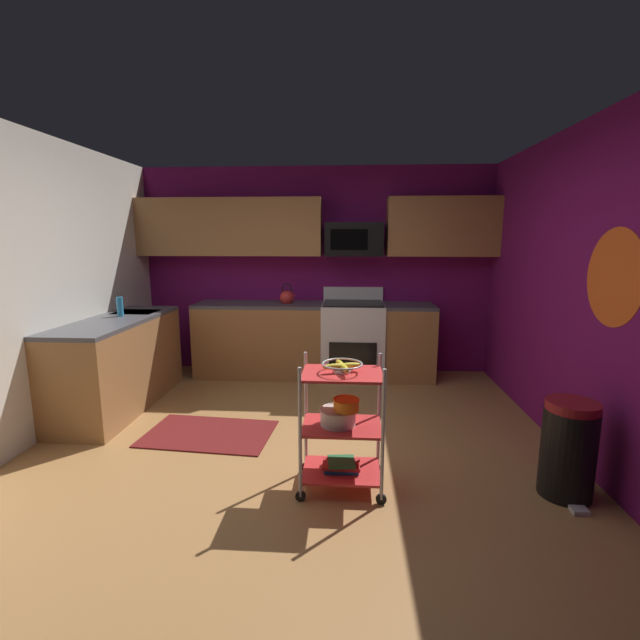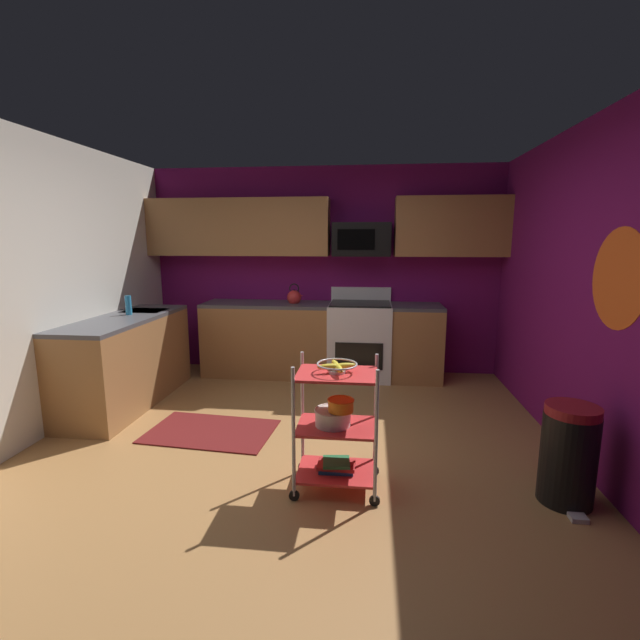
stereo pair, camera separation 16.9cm
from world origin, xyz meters
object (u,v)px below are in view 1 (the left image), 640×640
(microwave, at_px, (354,240))
(rolling_cart, at_px, (342,426))
(kettle, at_px, (287,297))
(trash_can, at_px, (568,449))
(mixing_bowl_small, at_px, (346,404))
(book_stack, at_px, (341,465))
(fruit_bowl, at_px, (342,366))
(oven_range, at_px, (353,339))
(dish_soap_bottle, at_px, (120,307))
(mixing_bowl_large, at_px, (338,416))

(microwave, xyz_separation_m, rolling_cart, (-0.09, -2.68, -1.25))
(kettle, distance_m, trash_can, 3.47)
(rolling_cart, xyz_separation_m, trash_can, (1.51, 0.01, -0.12))
(mixing_bowl_small, height_order, book_stack, mixing_bowl_small)
(microwave, bearing_deg, fruit_bowl, -91.94)
(oven_range, height_order, dish_soap_bottle, dish_soap_bottle)
(mixing_bowl_small, xyz_separation_m, dish_soap_bottle, (-2.34, 1.56, 0.40))
(mixing_bowl_small, bearing_deg, microwave, 88.70)
(rolling_cart, xyz_separation_m, book_stack, (0.00, -0.00, -0.29))
(rolling_cart, distance_m, dish_soap_bottle, 2.83)
(fruit_bowl, xyz_separation_m, kettle, (-0.73, 2.57, 0.12))
(mixing_bowl_large, bearing_deg, microwave, 87.51)
(book_stack, bearing_deg, rolling_cart, 161.57)
(fruit_bowl, relative_size, kettle, 1.03)
(oven_range, height_order, mixing_bowl_large, oven_range)
(microwave, bearing_deg, rolling_cart, -91.94)
(microwave, xyz_separation_m, mixing_bowl_large, (-0.12, -2.68, -1.18))
(oven_range, xyz_separation_m, mixing_bowl_large, (-0.12, -2.57, 0.04))
(rolling_cart, bearing_deg, kettle, 105.78)
(microwave, relative_size, fruit_bowl, 2.57)
(rolling_cart, relative_size, fruit_bowl, 3.36)
(mixing_bowl_large, relative_size, mixing_bowl_small, 1.38)
(microwave, bearing_deg, mixing_bowl_large, -92.49)
(kettle, height_order, dish_soap_bottle, kettle)
(mixing_bowl_small, distance_m, trash_can, 1.51)
(rolling_cart, height_order, dish_soap_bottle, dish_soap_bottle)
(oven_range, distance_m, dish_soap_bottle, 2.68)
(oven_range, bearing_deg, dish_soap_bottle, -156.52)
(microwave, height_order, rolling_cart, microwave)
(mixing_bowl_small, bearing_deg, mixing_bowl_large, 152.52)
(book_stack, relative_size, trash_can, 0.39)
(oven_range, distance_m, rolling_cart, 2.58)
(fruit_bowl, distance_m, book_stack, 0.71)
(book_stack, relative_size, dish_soap_bottle, 1.30)
(microwave, relative_size, dish_soap_bottle, 3.50)
(rolling_cart, height_order, kettle, kettle)
(trash_can, bearing_deg, microwave, 117.93)
(fruit_bowl, bearing_deg, oven_range, 87.97)
(kettle, xyz_separation_m, trash_can, (2.23, -2.56, -0.67))
(rolling_cart, relative_size, mixing_bowl_large, 3.63)
(microwave, xyz_separation_m, fruit_bowl, (-0.09, -2.68, -0.82))
(oven_range, xyz_separation_m, kettle, (-0.82, -0.00, 0.52))
(fruit_bowl, xyz_separation_m, mixing_bowl_large, (-0.03, -0.00, -0.36))
(book_stack, bearing_deg, mixing_bowl_large, 180.00)
(mixing_bowl_large, bearing_deg, rolling_cart, 0.00)
(trash_can, bearing_deg, rolling_cart, -179.76)
(mixing_bowl_large, distance_m, mixing_bowl_small, 0.12)
(fruit_bowl, bearing_deg, mixing_bowl_large, -180.00)
(oven_range, bearing_deg, mixing_bowl_small, -91.37)
(mixing_bowl_small, bearing_deg, kettle, 106.20)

